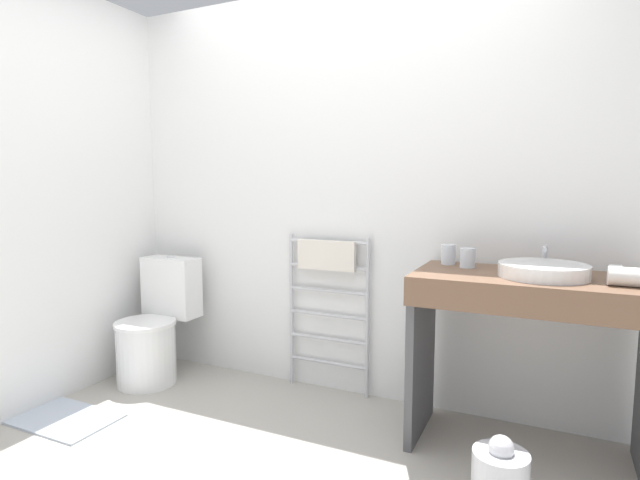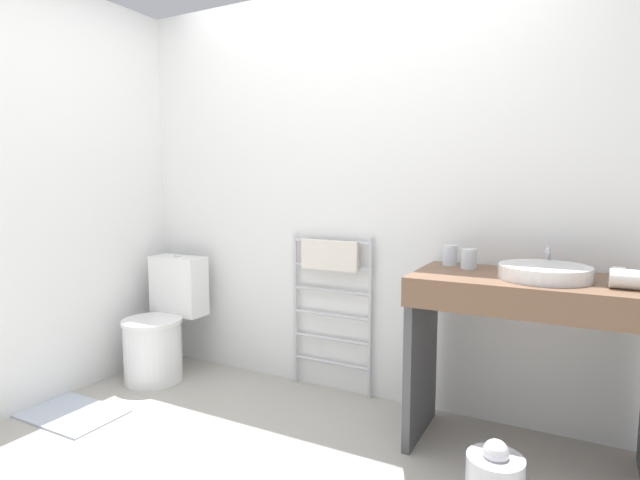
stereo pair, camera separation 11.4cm
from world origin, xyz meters
TOP-DOWN VIEW (x-y plane):
  - wall_back at (0.00, 1.35)m, footprint 3.30×0.12m
  - wall_side at (-1.59, 0.64)m, footprint 0.12×1.92m
  - toilet at (-1.23, 0.93)m, footprint 0.39×0.53m
  - towel_radiator at (-0.13, 1.24)m, footprint 0.54×0.06m
  - vanity_counter at (1.01, 0.97)m, footprint 1.03×0.55m
  - sink_basin at (1.07, 0.96)m, footprint 0.39×0.39m
  - faucet at (1.07, 1.17)m, footprint 0.02×0.10m
  - cup_near_wall at (0.61, 1.15)m, footprint 0.07×0.07m
  - cup_near_edge at (0.72, 1.09)m, footprint 0.08×0.08m
  - hair_dryer at (1.39, 0.90)m, footprint 0.19×0.18m
  - bath_mat at (-1.27, 0.27)m, footprint 0.56×0.36m

SIDE VIEW (x-z plane):
  - bath_mat at x=-1.27m, z-range 0.00..0.01m
  - toilet at x=-1.23m, z-range -0.07..0.73m
  - vanity_counter at x=1.01m, z-range 0.16..1.02m
  - towel_radiator at x=-0.13m, z-range 0.20..1.18m
  - sink_basin at x=1.07m, z-range 0.86..0.93m
  - hair_dryer at x=1.39m, z-range 0.86..0.94m
  - cup_near_edge at x=0.72m, z-range 0.86..0.96m
  - cup_near_wall at x=0.61m, z-range 0.86..0.97m
  - faucet at x=1.07m, z-range 0.88..1.00m
  - wall_back at x=0.00m, z-range 0.00..2.44m
  - wall_side at x=-1.59m, z-range 0.00..2.44m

